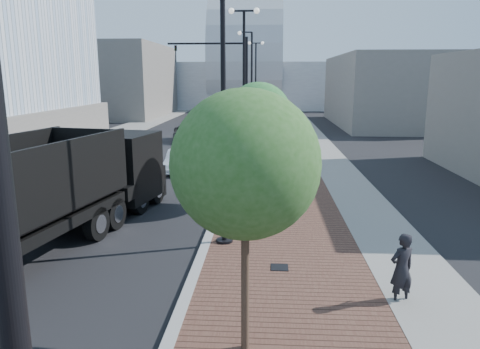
# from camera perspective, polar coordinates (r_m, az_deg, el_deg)

# --- Properties ---
(sidewalk) EXTENTS (7.00, 140.00, 0.12)m
(sidewalk) POSITION_cam_1_polar(r_m,az_deg,el_deg) (44.56, 5.48, 5.14)
(sidewalk) COLOR #4C2D23
(sidewalk) RESTS_ON ground
(concrete_strip) EXTENTS (2.40, 140.00, 0.13)m
(concrete_strip) POSITION_cam_1_polar(r_m,az_deg,el_deg) (44.73, 8.95, 5.08)
(concrete_strip) COLOR slate
(concrete_strip) RESTS_ON ground
(curb) EXTENTS (0.30, 140.00, 0.14)m
(curb) POSITION_cam_1_polar(r_m,az_deg,el_deg) (44.58, 0.96, 5.21)
(curb) COLOR gray
(curb) RESTS_ON ground
(west_sidewalk) EXTENTS (4.00, 140.00, 0.12)m
(west_sidewalk) POSITION_cam_1_polar(r_m,az_deg,el_deg) (47.00, -15.15, 5.14)
(west_sidewalk) COLOR slate
(west_sidewalk) RESTS_ON ground
(dump_truck) EXTENTS (5.21, 13.97, 3.70)m
(dump_truck) POSITION_cam_1_polar(r_m,az_deg,el_deg) (17.04, -20.30, -1.98)
(dump_truck) COLOR black
(dump_truck) RESTS_ON ground
(white_sedan) EXTENTS (1.52, 3.96, 1.29)m
(white_sedan) POSITION_cam_1_polar(r_m,az_deg,el_deg) (27.08, -7.70, 1.75)
(white_sedan) COLOR silver
(white_sedan) RESTS_ON ground
(dark_car_mid) EXTENTS (3.10, 5.28, 1.38)m
(dark_car_mid) POSITION_cam_1_polar(r_m,az_deg,el_deg) (40.09, -6.81, 5.23)
(dark_car_mid) COLOR black
(dark_car_mid) RESTS_ON ground
(dark_car_far) EXTENTS (3.39, 4.77, 1.28)m
(dark_car_far) POSITION_cam_1_polar(r_m,az_deg,el_deg) (48.83, -1.63, 6.50)
(dark_car_far) COLOR black
(dark_car_far) RESTS_ON ground
(pedestrian) EXTENTS (0.79, 0.67, 1.84)m
(pedestrian) POSITION_cam_1_polar(r_m,az_deg,el_deg) (11.93, 19.81, -11.22)
(pedestrian) COLOR black
(pedestrian) RESTS_ON ground
(streetlight_0) EXTENTS (1.72, 0.56, 9.28)m
(streetlight_0) POSITION_cam_1_polar(r_m,az_deg,el_deg) (2.70, -28.11, -4.24)
(streetlight_0) COLOR black
(streetlight_0) RESTS_ON ground
(streetlight_1) EXTENTS (1.44, 0.56, 9.21)m
(streetlight_1) POSITION_cam_1_polar(r_m,az_deg,el_deg) (14.33, -2.57, 7.51)
(streetlight_1) COLOR black
(streetlight_1) RESTS_ON ground
(streetlight_2) EXTENTS (1.72, 0.56, 9.28)m
(streetlight_2) POSITION_cam_1_polar(r_m,az_deg,el_deg) (26.25, 0.50, 10.71)
(streetlight_2) COLOR black
(streetlight_2) RESTS_ON ground
(streetlight_3) EXTENTS (1.44, 0.56, 9.21)m
(streetlight_3) POSITION_cam_1_polar(r_m,az_deg,el_deg) (38.25, 1.31, 10.47)
(streetlight_3) COLOR black
(streetlight_3) RESTS_ON ground
(streetlight_4) EXTENTS (1.72, 0.56, 9.28)m
(streetlight_4) POSITION_cam_1_polar(r_m,az_deg,el_deg) (50.22, 2.00, 11.43)
(streetlight_4) COLOR black
(streetlight_4) RESTS_ON ground
(traffic_mast) EXTENTS (5.09, 0.20, 8.00)m
(traffic_mast) POSITION_cam_1_polar(r_m,az_deg,el_deg) (29.29, -0.97, 11.18)
(traffic_mast) COLOR black
(traffic_mast) RESTS_ON ground
(tree_0) EXTENTS (2.83, 2.83, 5.35)m
(tree_0) POSITION_cam_1_polar(r_m,az_deg,el_deg) (8.38, 1.02, 1.26)
(tree_0) COLOR #382619
(tree_0) RESTS_ON ground
(tree_1) EXTENTS (2.81, 2.81, 5.34)m
(tree_1) POSITION_cam_1_polar(r_m,az_deg,el_deg) (19.29, 2.50, 7.47)
(tree_1) COLOR #382619
(tree_1) RESTS_ON ground
(tree_2) EXTENTS (2.39, 2.34, 4.84)m
(tree_2) POSITION_cam_1_polar(r_m,az_deg,el_deg) (31.28, 2.93, 8.80)
(tree_2) COLOR #382619
(tree_2) RESTS_ON ground
(tree_3) EXTENTS (2.26, 2.18, 4.39)m
(tree_3) POSITION_cam_1_polar(r_m,az_deg,el_deg) (43.28, 3.12, 9.26)
(tree_3) COLOR #382619
(tree_3) RESTS_ON ground
(convention_center) EXTENTS (50.00, 30.00, 50.00)m
(convention_center) POSITION_cam_1_polar(r_m,az_deg,el_deg) (89.29, 1.02, 12.54)
(convention_center) COLOR #9DA1A7
(convention_center) RESTS_ON ground
(commercial_block_nw) EXTENTS (14.00, 20.00, 10.00)m
(commercial_block_nw) POSITION_cam_1_polar(r_m,az_deg,el_deg) (67.87, -15.67, 11.35)
(commercial_block_nw) COLOR #65605A
(commercial_block_nw) RESTS_ON ground
(commercial_block_ne) EXTENTS (12.00, 22.00, 8.00)m
(commercial_block_ne) POSITION_cam_1_polar(r_m,az_deg,el_deg) (56.00, 18.33, 10.07)
(commercial_block_ne) COLOR slate
(commercial_block_ne) RESTS_ON ground
(utility_cover_1) EXTENTS (0.50, 0.50, 0.02)m
(utility_cover_1) POSITION_cam_1_polar(r_m,az_deg,el_deg) (13.34, 5.04, -11.64)
(utility_cover_1) COLOR black
(utility_cover_1) RESTS_ON sidewalk
(utility_cover_2) EXTENTS (0.50, 0.50, 0.02)m
(utility_cover_2) POSITION_cam_1_polar(r_m,az_deg,el_deg) (23.82, 4.41, -0.88)
(utility_cover_2) COLOR black
(utility_cover_2) RESTS_ON sidewalk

